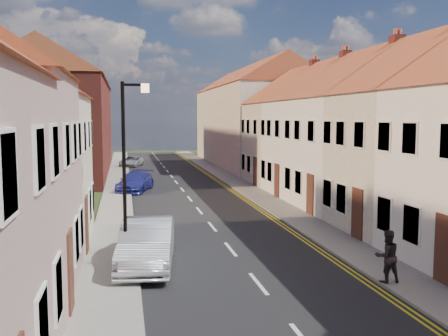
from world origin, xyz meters
TOP-DOWN VIEW (x-y plane):
  - road at (0.00, 30.00)m, footprint 7.00×90.00m
  - pavement_left at (-4.40, 30.00)m, footprint 1.80×90.00m
  - pavement_right at (4.40, 30.00)m, footprint 1.80×90.00m
  - cottage_r_cream_mid at (9.30, 23.50)m, footprint 8.30×5.20m
  - cottage_r_pink at (9.30, 28.90)m, footprint 8.30×6.00m
  - cottage_r_white_far at (9.30, 34.30)m, footprint 8.30×5.20m
  - cottage_r_cream_far at (9.30, 39.70)m, footprint 8.30×6.00m
  - block_right_far at (9.30, 55.00)m, footprint 8.30×24.20m
  - block_left_far at (-9.30, 50.00)m, footprint 8.30×24.20m
  - lamppost at (-3.81, 20.00)m, footprint 0.88×0.15m
  - car_mid at (-3.20, 20.46)m, footprint 2.25×4.97m
  - car_far at (-3.20, 37.93)m, footprint 3.00×4.79m
  - car_distant at (-3.20, 55.08)m, footprint 2.77×4.26m
  - pedestrian_right at (3.70, 17.11)m, footprint 0.78×0.61m

SIDE VIEW (x-z plane):
  - road at x=0.00m, z-range 0.00..0.02m
  - pavement_left at x=-4.40m, z-range 0.00..0.12m
  - pavement_right at x=4.40m, z-range 0.00..0.12m
  - car_distant at x=-3.20m, z-range 0.00..1.09m
  - car_far at x=-3.20m, z-range 0.00..1.29m
  - car_mid at x=-3.20m, z-range 0.00..1.58m
  - pedestrian_right at x=3.70m, z-range 0.12..1.69m
  - lamppost at x=-3.81m, z-range 0.54..6.54m
  - cottage_r_pink at x=9.30m, z-range -0.03..8.97m
  - cottage_r_cream_far at x=9.30m, z-range -0.03..8.97m
  - cottage_r_cream_mid at x=9.30m, z-range -0.02..8.98m
  - cottage_r_white_far at x=9.30m, z-range -0.02..8.98m
  - block_right_far at x=9.30m, z-range 0.04..10.54m
  - block_left_far at x=-9.30m, z-range 0.04..10.54m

